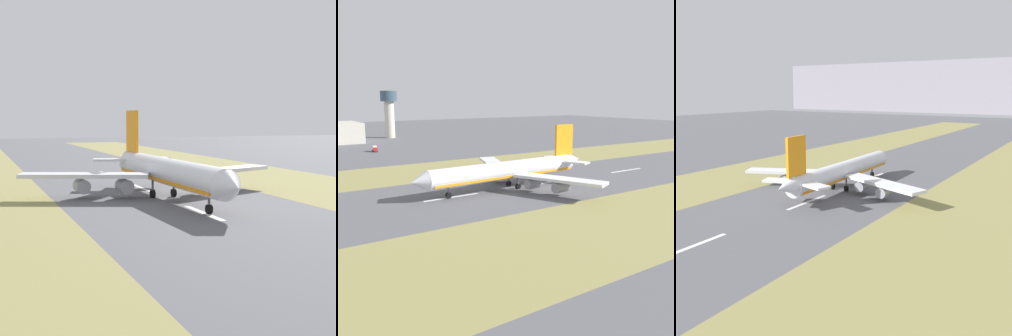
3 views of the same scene
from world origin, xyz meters
TOP-DOWN VIEW (x-y plane):
  - ground_plane at (0.00, 0.00)m, footprint 800.00×800.00m
  - grass_median_west at (-45.00, 0.00)m, footprint 40.00×600.00m
  - grass_median_east at (45.00, 0.00)m, footprint 40.00×600.00m
  - centreline_dash_near at (0.00, -59.04)m, footprint 1.20×18.00m
  - centreline_dash_mid at (0.00, -19.04)m, footprint 1.20×18.00m
  - centreline_dash_far at (0.00, 20.96)m, footprint 1.20×18.00m
  - airplane_main_jet at (0.24, -0.95)m, footprint 64.10×67.15m
  - control_tower at (188.41, -20.82)m, footprint 12.00×12.00m
  - service_truck at (116.71, 10.95)m, footprint 6.27×3.31m

SIDE VIEW (x-z plane):
  - ground_plane at x=0.00m, z-range 0.00..0.00m
  - grass_median_west at x=-45.00m, z-range 0.00..0.01m
  - grass_median_east at x=45.00m, z-range 0.00..0.01m
  - centreline_dash_near at x=0.00m, z-range 0.00..0.01m
  - centreline_dash_mid at x=0.00m, z-range 0.00..0.01m
  - centreline_dash_far at x=0.00m, z-range 0.00..0.01m
  - service_truck at x=116.71m, z-range 0.12..3.22m
  - airplane_main_jet at x=0.24m, z-range -4.08..16.12m
  - control_tower at x=188.41m, z-range 4.05..38.76m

